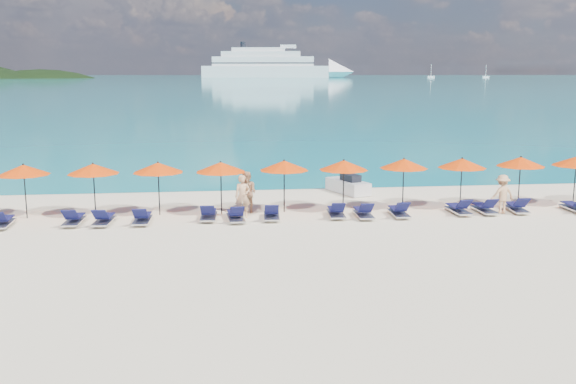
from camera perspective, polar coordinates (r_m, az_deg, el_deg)
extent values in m
plane|color=beige|center=(23.00, 0.87, -4.32)|extent=(1400.00, 1400.00, 0.00)
cube|color=#1FA9B2|center=(682.06, -6.51, 10.12)|extent=(1600.00, 1300.00, 0.01)
ellipsoid|color=black|center=(601.72, -20.91, 6.08)|extent=(162.00, 126.00, 85.50)
cube|color=silver|center=(621.70, -1.99, 10.63)|extent=(121.75, 42.02, 10.89)
cone|color=silver|center=(619.35, 4.76, 10.60)|extent=(27.72, 27.72, 23.96)
cube|color=silver|center=(621.97, -2.20, 11.53)|extent=(97.59, 34.69, 8.71)
cube|color=silver|center=(622.31, -2.41, 12.13)|extent=(75.97, 28.84, 5.44)
cube|color=silver|center=(622.65, -2.62, 12.53)|extent=(51.81, 21.51, 3.81)
cube|color=black|center=(621.95, -2.20, 11.38)|extent=(98.80, 35.11, 0.98)
cube|color=black|center=(622.01, -2.20, 11.73)|extent=(96.37, 34.27, 0.98)
cylinder|color=black|center=(624.50, -4.03, 12.91)|extent=(4.79, 4.79, 5.99)
cube|color=silver|center=(608.68, 12.58, 9.96)|extent=(6.70, 2.23, 1.79)
cylinder|color=silver|center=(608.65, 12.60, 10.50)|extent=(0.40, 0.40, 11.17)
cube|color=silver|center=(627.59, 17.16, 9.75)|extent=(6.32, 2.11, 1.68)
cylinder|color=silver|center=(627.57, 17.19, 10.25)|extent=(0.38, 0.38, 10.53)
cube|color=silver|center=(31.94, 5.34, 0.50)|extent=(1.90, 2.85, 0.61)
cube|color=black|center=(31.68, 5.58, 1.23)|extent=(0.92, 1.24, 0.39)
cylinder|color=black|center=(32.39, 4.72, 1.75)|extent=(0.60, 0.28, 0.07)
imported|color=tan|center=(26.42, -4.05, -0.39)|extent=(0.65, 0.43, 1.78)
imported|color=tan|center=(27.30, -3.62, -0.03)|extent=(0.98, 0.94, 1.78)
imported|color=tan|center=(28.57, 18.50, -0.19)|extent=(1.14, 0.64, 1.67)
cylinder|color=black|center=(28.30, -22.32, 0.00)|extent=(0.05, 0.05, 2.20)
cone|color=#ED3E04|center=(28.16, -22.45, 1.84)|extent=(2.10, 2.10, 0.42)
sphere|color=black|center=(28.13, -22.48, 2.28)|extent=(0.08, 0.08, 0.08)
cylinder|color=black|center=(27.65, -16.83, 0.11)|extent=(0.05, 0.05, 2.20)
cone|color=#ED3E04|center=(27.50, -16.93, 2.00)|extent=(2.10, 2.10, 0.42)
sphere|color=black|center=(27.47, -16.96, 2.45)|extent=(0.08, 0.08, 0.08)
cylinder|color=black|center=(27.32, -11.41, 0.24)|extent=(0.05, 0.05, 2.20)
cone|color=#ED3E04|center=(27.17, -11.48, 2.15)|extent=(2.10, 2.10, 0.42)
sphere|color=black|center=(27.14, -11.50, 2.61)|extent=(0.08, 0.08, 0.08)
cylinder|color=black|center=(27.06, -5.96, 0.29)|extent=(0.05, 0.05, 2.20)
cone|color=#ED3E04|center=(26.91, -6.00, 2.22)|extent=(2.10, 2.10, 0.42)
sphere|color=black|center=(26.88, -6.01, 2.68)|extent=(0.08, 0.08, 0.08)
cylinder|color=black|center=(27.36, -0.34, 0.47)|extent=(0.05, 0.05, 2.20)
cone|color=#ED3E04|center=(27.22, -0.34, 2.37)|extent=(2.10, 2.10, 0.42)
sphere|color=black|center=(27.18, -0.35, 2.83)|extent=(0.08, 0.08, 0.08)
cylinder|color=black|center=(27.58, 4.95, 0.51)|extent=(0.05, 0.05, 2.20)
cone|color=#ED3E04|center=(27.43, 4.98, 2.40)|extent=(2.10, 2.10, 0.42)
sphere|color=black|center=(27.40, 4.99, 2.86)|extent=(0.08, 0.08, 0.08)
cylinder|color=black|center=(28.40, 10.20, 0.67)|extent=(0.05, 0.05, 2.20)
cone|color=#ED3E04|center=(28.26, 10.26, 2.51)|extent=(2.10, 2.10, 0.42)
sphere|color=black|center=(28.23, 10.28, 2.95)|extent=(0.08, 0.08, 0.08)
cylinder|color=black|center=(29.07, 15.13, 0.70)|extent=(0.05, 0.05, 2.20)
cone|color=#ED3E04|center=(28.93, 15.21, 2.50)|extent=(2.10, 2.10, 0.42)
sphere|color=black|center=(28.91, 15.24, 2.93)|extent=(0.08, 0.08, 0.08)
cylinder|color=black|center=(30.33, 19.87, 0.84)|extent=(0.05, 0.05, 2.20)
cone|color=#ED3E04|center=(30.20, 19.98, 2.56)|extent=(2.10, 2.10, 0.42)
sphere|color=black|center=(30.17, 20.01, 2.97)|extent=(0.08, 0.08, 0.08)
cylinder|color=black|center=(31.42, 24.13, 0.86)|extent=(0.05, 0.05, 2.20)
cone|color=#ED3E04|center=(31.30, 24.26, 2.52)|extent=(2.10, 2.10, 0.42)
cube|color=silver|center=(27.24, -24.03, -2.58)|extent=(0.70, 1.73, 0.06)
cube|color=#111344|center=(27.44, -23.93, -2.14)|extent=(0.60, 1.12, 0.04)
cube|color=silver|center=(26.64, -18.48, -2.48)|extent=(0.67, 1.72, 0.06)
cube|color=#111344|center=(26.84, -18.38, -2.03)|extent=(0.59, 1.12, 0.04)
cube|color=#111344|center=(26.03, -18.82, -1.88)|extent=(0.57, 0.55, 0.43)
cube|color=silver|center=(26.32, -16.04, -2.50)|extent=(0.75, 1.74, 0.06)
cube|color=#111344|center=(26.52, -15.93, -2.04)|extent=(0.64, 1.14, 0.04)
cube|color=#111344|center=(25.71, -16.38, -1.89)|extent=(0.59, 0.58, 0.43)
cube|color=silver|center=(26.12, -12.82, -2.45)|extent=(0.67, 1.72, 0.06)
cube|color=#111344|center=(26.33, -12.76, -1.99)|extent=(0.58, 1.12, 0.04)
cube|color=#111344|center=(25.50, -13.02, -1.83)|extent=(0.57, 0.55, 0.43)
cube|color=silver|center=(26.28, -7.07, -2.18)|extent=(0.72, 1.73, 0.06)
cube|color=#111344|center=(26.49, -7.05, -1.72)|extent=(0.61, 1.13, 0.04)
cube|color=#111344|center=(25.66, -7.17, -1.56)|extent=(0.58, 0.57, 0.43)
cube|color=silver|center=(25.95, -4.67, -2.30)|extent=(0.74, 1.74, 0.06)
cube|color=#111344|center=(26.16, -4.74, -1.83)|extent=(0.63, 1.14, 0.04)
cube|color=#111344|center=(25.33, -4.55, -1.67)|extent=(0.59, 0.57, 0.43)
cube|color=silver|center=(26.20, -1.47, -2.14)|extent=(0.74, 1.74, 0.06)
cube|color=#111344|center=(26.41, -1.49, -1.68)|extent=(0.63, 1.14, 0.04)
cube|color=#111344|center=(25.58, -1.45, -1.52)|extent=(0.59, 0.57, 0.43)
cube|color=silver|center=(26.64, 4.30, -1.95)|extent=(0.72, 1.74, 0.06)
cube|color=#111344|center=(26.84, 4.24, -1.50)|extent=(0.62, 1.13, 0.04)
cube|color=#111344|center=(26.02, 4.46, -1.34)|extent=(0.58, 0.57, 0.43)
cube|color=silver|center=(26.65, 6.71, -1.99)|extent=(0.65, 1.71, 0.06)
cube|color=#111344|center=(26.86, 6.61, -1.54)|extent=(0.57, 1.11, 0.04)
cube|color=#111344|center=(26.04, 6.98, -1.37)|extent=(0.56, 0.55, 0.43)
cube|color=silver|center=(27.09, 9.81, -1.87)|extent=(0.67, 1.72, 0.06)
cube|color=#111344|center=(27.29, 9.68, -1.43)|extent=(0.58, 1.12, 0.04)
cube|color=#111344|center=(26.48, 10.13, -1.26)|extent=(0.57, 0.55, 0.43)
cube|color=silver|center=(28.13, 14.90, -1.61)|extent=(0.68, 1.72, 0.06)
cube|color=#111344|center=(28.32, 14.72, -1.19)|extent=(0.59, 1.12, 0.04)
cube|color=#111344|center=(27.55, 15.40, -1.01)|extent=(0.57, 0.56, 0.43)
cube|color=silver|center=(28.57, 17.04, -1.53)|extent=(0.64, 1.71, 0.06)
cube|color=#111344|center=(28.76, 16.86, -1.12)|extent=(0.56, 1.11, 0.04)
cube|color=#111344|center=(28.00, 17.55, -0.94)|extent=(0.56, 0.54, 0.43)
cube|color=silver|center=(29.19, 19.63, -1.43)|extent=(0.77, 1.75, 0.06)
cube|color=#111344|center=(29.39, 19.47, -1.03)|extent=(0.65, 1.15, 0.04)
cube|color=#111344|center=(28.61, 20.07, -0.86)|extent=(0.60, 0.59, 0.43)
cube|color=silver|center=(30.25, 24.16, -1.34)|extent=(0.65, 1.71, 0.06)
cube|color=#111344|center=(30.43, 23.95, -0.95)|extent=(0.57, 1.11, 0.04)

